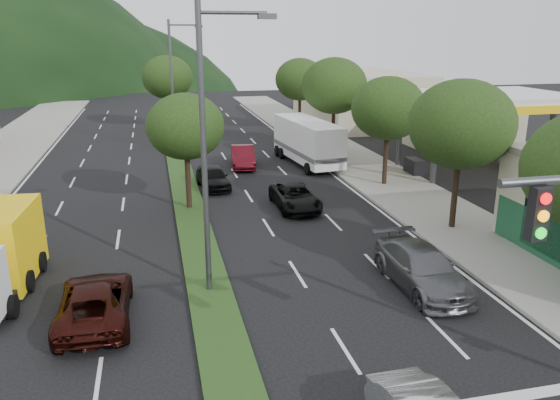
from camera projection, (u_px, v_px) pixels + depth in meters
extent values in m
cube|color=gray|center=(362.00, 166.00, 38.32)|extent=(5.00, 90.00, 0.15)
cube|color=#223D16|center=(179.00, 166.00, 38.40)|extent=(1.60, 56.00, 0.12)
cube|color=black|center=(538.00, 214.00, 10.31)|extent=(0.35, 0.25, 1.05)
cube|color=silver|center=(476.00, 97.00, 35.50)|extent=(12.00, 8.00, 0.50)
cube|color=yellow|center=(475.00, 103.00, 35.60)|extent=(12.20, 8.20, 0.50)
cylinder|color=#47494C|center=(435.00, 148.00, 33.09)|extent=(0.36, 0.36, 4.60)
cylinder|color=#47494C|center=(549.00, 143.00, 34.83)|extent=(0.36, 0.36, 4.60)
cylinder|color=#47494C|center=(400.00, 134.00, 37.75)|extent=(0.36, 0.36, 4.60)
cylinder|color=#47494C|center=(502.00, 130.00, 39.49)|extent=(0.36, 0.36, 4.60)
cube|color=black|center=(414.00, 167.00, 35.93)|extent=(0.80, 1.60, 1.10)
cube|color=black|center=(521.00, 161.00, 37.67)|extent=(0.80, 1.60, 1.10)
cube|color=#BBB595|center=(359.00, 98.00, 56.80)|extent=(10.00, 16.00, 5.20)
cylinder|color=black|center=(455.00, 188.00, 25.52)|extent=(0.28, 0.28, 3.81)
ellipsoid|color=#183210|center=(462.00, 124.00, 24.65)|extent=(4.80, 4.80, 4.08)
cylinder|color=black|center=(386.00, 155.00, 33.01)|extent=(0.28, 0.28, 3.58)
ellipsoid|color=#183210|center=(388.00, 108.00, 32.19)|extent=(4.40, 4.40, 3.74)
cylinder|color=black|center=(333.00, 126.00, 42.27)|extent=(0.28, 0.28, 3.92)
ellipsoid|color=#183210|center=(334.00, 86.00, 41.38)|extent=(5.00, 5.00, 4.25)
cylinder|color=black|center=(300.00, 111.00, 51.62)|extent=(0.28, 0.28, 3.70)
ellipsoid|color=#183210|center=(300.00, 79.00, 50.77)|extent=(4.60, 4.60, 3.91)
cylinder|color=black|center=(188.00, 176.00, 28.58)|extent=(0.28, 0.28, 3.36)
ellipsoid|color=#183210|center=(185.00, 126.00, 27.81)|extent=(4.00, 4.00, 3.40)
cylinder|color=black|center=(169.00, 109.00, 52.73)|extent=(0.28, 0.28, 3.81)
ellipsoid|color=#183210|center=(167.00, 77.00, 51.86)|extent=(4.80, 4.80, 4.08)
cylinder|color=#47494C|center=(204.00, 157.00, 18.33)|extent=(0.20, 0.20, 10.00)
cylinder|color=#47494C|center=(233.00, 13.00, 17.23)|extent=(2.20, 0.12, 0.12)
cube|color=#47494C|center=(267.00, 16.00, 17.50)|extent=(0.60, 0.25, 0.18)
cylinder|color=#47494C|center=(172.00, 88.00, 41.62)|extent=(0.20, 0.20, 10.00)
cylinder|color=#47494C|center=(184.00, 25.00, 40.51)|extent=(2.20, 0.12, 0.12)
cube|color=#47494C|center=(199.00, 26.00, 40.78)|extent=(0.60, 0.25, 0.18)
imported|color=black|center=(95.00, 302.00, 17.63)|extent=(2.23, 4.82, 1.34)
imported|color=black|center=(213.00, 177.00, 32.90)|extent=(1.97, 4.11, 1.36)
imported|color=#55555A|center=(422.00, 268.00, 19.98)|extent=(2.20, 5.18, 1.49)
imported|color=#4E0D15|center=(243.00, 157.00, 38.11)|extent=(2.07, 4.61, 1.47)
imported|color=black|center=(295.00, 197.00, 29.08)|extent=(2.12, 4.53, 1.26)
cube|color=yellow|center=(3.00, 244.00, 20.13)|extent=(2.32, 3.89, 2.77)
cube|color=black|center=(1.00, 280.00, 19.78)|extent=(2.15, 5.30, 0.27)
cylinder|color=black|center=(12.00, 307.00, 17.84)|extent=(0.32, 0.82, 0.80)
cylinder|color=black|center=(29.00, 281.00, 19.69)|extent=(0.32, 0.82, 0.80)
cylinder|color=black|center=(41.00, 262.00, 21.36)|extent=(0.32, 0.82, 0.80)
cube|color=white|center=(308.00, 140.00, 38.66)|extent=(3.12, 8.36, 2.72)
cube|color=#59595E|center=(307.00, 149.00, 38.86)|extent=(3.18, 8.36, 0.32)
cylinder|color=black|center=(277.00, 151.00, 41.65)|extent=(0.40, 0.85, 0.82)
cylinder|color=black|center=(305.00, 149.00, 42.37)|extent=(0.40, 0.85, 0.82)
cylinder|color=black|center=(282.00, 153.00, 40.77)|extent=(0.40, 0.85, 0.82)
cylinder|color=black|center=(310.00, 151.00, 41.48)|extent=(0.40, 0.85, 0.82)
cylinder|color=black|center=(308.00, 169.00, 36.05)|extent=(0.40, 0.85, 0.82)
cylinder|color=black|center=(339.00, 166.00, 36.76)|extent=(0.40, 0.85, 0.82)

